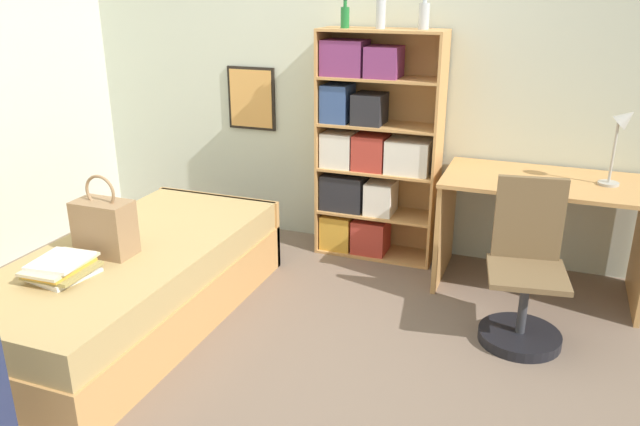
{
  "coord_description": "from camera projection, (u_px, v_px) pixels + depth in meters",
  "views": [
    {
      "loc": [
        1.43,
        -2.62,
        1.86
      ],
      "look_at": [
        0.36,
        0.2,
        0.75
      ],
      "focal_mm": 35.0,
      "sensor_mm": 36.0,
      "label": 1
    }
  ],
  "objects": [
    {
      "name": "handbag",
      "position": [
        105.0,
        227.0,
        3.36
      ],
      "size": [
        0.31,
        0.18,
        0.45
      ],
      "color": "#93704C",
      "rests_on": "bed"
    },
    {
      "name": "wall_back",
      "position": [
        345.0,
        68.0,
        4.44
      ],
      "size": [
        10.0,
        0.09,
        2.6
      ],
      "color": "beige",
      "rests_on": "ground_plane"
    },
    {
      "name": "bed",
      "position": [
        135.0,
        284.0,
        3.6
      ],
      "size": [
        0.93,
        2.02,
        0.47
      ],
      "color": "tan",
      "rests_on": "ground_plane"
    },
    {
      "name": "bottle_clear",
      "position": [
        424.0,
        15.0,
        3.95
      ],
      "size": [
        0.07,
        0.07,
        0.23
      ],
      "color": "#B7BCC1",
      "rests_on": "bookcase"
    },
    {
      "name": "desk_lamp",
      "position": [
        622.0,
        131.0,
        3.59
      ],
      "size": [
        0.17,
        0.12,
        0.48
      ],
      "color": "#ADA89E",
      "rests_on": "desk"
    },
    {
      "name": "book_stack_on_bed",
      "position": [
        62.0,
        268.0,
        3.13
      ],
      "size": [
        0.29,
        0.36,
        0.1
      ],
      "color": "silver",
      "rests_on": "bed"
    },
    {
      "name": "desk",
      "position": [
        542.0,
        214.0,
        3.89
      ],
      "size": [
        1.22,
        0.68,
        0.74
      ],
      "color": "tan",
      "rests_on": "ground_plane"
    },
    {
      "name": "desk_chair",
      "position": [
        524.0,
        291.0,
        3.4
      ],
      "size": [
        0.46,
        0.47,
        0.89
      ],
      "color": "black",
      "rests_on": "ground_plane"
    },
    {
      "name": "bookcase",
      "position": [
        367.0,
        152.0,
        4.36
      ],
      "size": [
        0.84,
        0.32,
        1.59
      ],
      "color": "tan",
      "rests_on": "ground_plane"
    },
    {
      "name": "bottle_green",
      "position": [
        345.0,
        17.0,
        4.06
      ],
      "size": [
        0.06,
        0.06,
        0.19
      ],
      "color": "#1E6B2D",
      "rests_on": "bookcase"
    },
    {
      "name": "bottle_brown",
      "position": [
        381.0,
        13.0,
        4.0
      ],
      "size": [
        0.06,
        0.06,
        0.25
      ],
      "color": "#B7BCC1",
      "rests_on": "bookcase"
    },
    {
      "name": "ground_plane",
      "position": [
        246.0,
        345.0,
        3.42
      ],
      "size": [
        14.0,
        14.0,
        0.0
      ],
      "primitive_type": "plane",
      "color": "#756051"
    }
  ]
}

